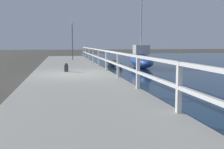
% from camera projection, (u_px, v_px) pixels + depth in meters
% --- Properties ---
extents(ground_plane, '(120.00, 120.00, 0.00)m').
position_uv_depth(ground_plane, '(73.00, 79.00, 12.30)').
color(ground_plane, '#4C473D').
extents(dock_walkway, '(3.89, 36.00, 0.25)m').
position_uv_depth(dock_walkway, '(73.00, 77.00, 12.28)').
color(dock_walkway, '#B2AD9E').
rests_on(dock_walkway, ground).
extents(railing, '(0.10, 32.50, 1.06)m').
position_uv_depth(railing, '(112.00, 58.00, 12.53)').
color(railing, white).
rests_on(railing, dock_walkway).
extents(boulder_downstream, '(0.53, 0.47, 0.39)m').
position_uv_depth(boulder_downstream, '(119.00, 65.00, 17.72)').
color(boulder_downstream, gray).
rests_on(boulder_downstream, ground).
extents(boulder_water_edge, '(0.45, 0.41, 0.34)m').
position_uv_depth(boulder_water_edge, '(109.00, 63.00, 20.73)').
color(boulder_water_edge, '#666056').
rests_on(boulder_water_edge, ground).
extents(boulder_mid_strip, '(0.70, 0.63, 0.52)m').
position_uv_depth(boulder_mid_strip, '(113.00, 63.00, 18.79)').
color(boulder_mid_strip, slate).
rests_on(boulder_mid_strip, ground).
extents(mooring_bollard, '(0.21, 0.21, 0.43)m').
position_uv_depth(mooring_bollard, '(66.00, 67.00, 13.31)').
color(mooring_bollard, '#333338').
rests_on(mooring_bollard, dock_walkway).
extents(dock_lamp, '(0.25, 0.25, 3.29)m').
position_uv_depth(dock_lamp, '(72.00, 33.00, 22.70)').
color(dock_lamp, '#514C47').
rests_on(dock_lamp, dock_walkway).
extents(sailboat_blue, '(2.07, 5.69, 6.99)m').
position_uv_depth(sailboat_blue, '(141.00, 59.00, 18.35)').
color(sailboat_blue, '#2D4C9E').
rests_on(sailboat_blue, water_surface).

